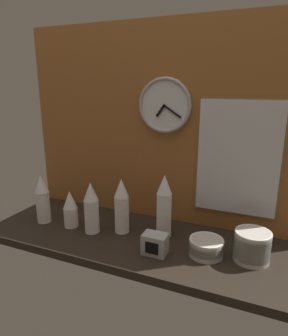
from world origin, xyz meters
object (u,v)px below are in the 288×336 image
cup_stack_left (70,209)px  menu_board (238,159)px  cup_stack_far_left (42,199)px  cup_stack_center (122,206)px  bowl_stack_far_right (252,246)px  wall_clock (165,105)px  bowl_stack_right (206,246)px  cup_stack_center_left (91,207)px  napkin_dispenser (155,244)px  cup_stack_center_right (164,206)px

cup_stack_left → menu_board: menu_board is taller
cup_stack_far_left → cup_stack_center: (45.14, 6.57, 0.85)cm
bowl_stack_far_right → wall_clock: (-48.91, 23.83, 56.01)cm
bowl_stack_right → wall_clock: bearing=138.1°
bowl_stack_far_right → bowl_stack_right: size_ratio=1.00×
cup_stack_center_left → cup_stack_center: 15.42cm
bowl_stack_right → napkin_dispenser: napkin_dispenser is taller
cup_stack_left → cup_stack_center_left: cup_stack_center_left is taller
cup_stack_center → napkin_dispenser: cup_stack_center is taller
cup_stack_left → napkin_dispenser: 51.87cm
cup_stack_center_right → cup_stack_center_left: bearing=-163.1°
cup_stack_center_right → menu_board: menu_board is taller
bowl_stack_right → cup_stack_left: bearing=-179.9°
cup_stack_left → cup_stack_center_left: 14.20cm
cup_stack_center_right → bowl_stack_right: 27.87cm
cup_stack_center_left → bowl_stack_far_right: cup_stack_center_left is taller
wall_clock → napkin_dispenser: 68.62cm
cup_stack_far_left → bowl_stack_right: bearing=0.8°
cup_stack_center_left → bowl_stack_far_right: size_ratio=1.74×
cup_stack_center → cup_stack_center_right: bearing=11.5°
cup_stack_center_left → wall_clock: (28.48, 28.11, 49.73)cm
cup_stack_center_left → wall_clock: 63.83cm
wall_clock → menu_board: 44.96cm
cup_stack_center → menu_board: size_ratio=0.49×
wall_clock → cup_stack_center_right: bearing=-68.9°
cup_stack_center → wall_clock: 55.42cm
cup_stack_center_right → cup_stack_far_left: bearing=-170.7°
bowl_stack_far_right → wall_clock: size_ratio=0.54×
cup_stack_center_left → cup_stack_center: cup_stack_center is taller
cup_stack_center_right → bowl_stack_right: size_ratio=2.08×
cup_stack_center_left → menu_board: bearing=23.7°
wall_clock → napkin_dispenser: (8.79, -34.98, -58.38)cm
cup_stack_far_left → napkin_dispenser: 69.26cm
menu_board → napkin_dispenser: (-28.94, -35.87, -33.95)cm
cup_stack_left → bowl_stack_far_right: cup_stack_left is taller
cup_stack_left → wall_clock: 73.13cm
cup_stack_center_left → bowl_stack_right: 59.31cm
cup_stack_center_left → bowl_stack_far_right: bearing=3.2°
cup_stack_center_right → cup_stack_center: 21.69cm
cup_stack_center_left → napkin_dispenser: size_ratio=2.45×
cup_stack_center_right → menu_board: size_ratio=0.54×
bowl_stack_far_right → menu_board: menu_board is taller
cup_stack_left → napkin_dispenser: size_ratio=1.83×
cup_stack_far_left → bowl_stack_far_right: 108.79cm
cup_stack_center → bowl_stack_right: bearing=-6.8°
cup_stack_left → cup_stack_center: 28.62cm
menu_board → cup_stack_center_right: bearing=-149.4°
cup_stack_far_left → cup_stack_center: cup_stack_center is taller
wall_clock → napkin_dispenser: size_ratio=2.59×
cup_stack_far_left → cup_stack_center_right: 67.27cm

